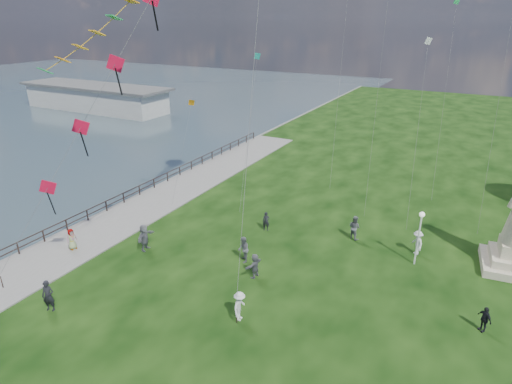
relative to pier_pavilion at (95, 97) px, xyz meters
The scene contains 15 objects.
waterfront 49.44m from the pier_pavilion, 41.92° to the right, with size 200.00×200.00×1.51m.
pier_pavilion is the anchor object (origin of this frame).
lamppost 66.29m from the pier_pavilion, 25.31° to the right, with size 0.35×0.35×3.81m.
person_0 60.62m from the pier_pavilion, 45.15° to the right, with size 0.68×0.45×1.87m, color black.
person_1 59.94m from the pier_pavilion, 33.90° to the right, with size 0.88×0.55×1.82m, color #595960.
person_2 65.22m from the pier_pavilion, 36.38° to the right, with size 1.11×0.57×1.72m, color silver.
person_5 55.53m from the pier_pavilion, 39.47° to the right, with size 1.80×0.78×1.95m, color #595960.
person_6 56.78m from the pier_pavilion, 30.30° to the right, with size 0.54×0.36×1.49m, color black.
person_7 61.48m from the pier_pavilion, 25.81° to the right, with size 0.88×0.55×1.82m, color #595960.
person_8 65.58m from the pier_pavilion, 24.26° to the right, with size 1.14×0.59×1.76m, color silver.
person_9 72.36m from the pier_pavilion, 27.55° to the right, with size 0.85×0.44×1.46m, color black.
person_10 53.86m from the pier_pavilion, 44.50° to the right, with size 0.75×0.46×1.54m, color #595960.
person_11 61.91m from the pier_pavilion, 34.07° to the right, with size 1.50×0.65×1.62m, color #595960.
red_kite_train 58.67m from the pier_pavilion, 40.42° to the right, with size 9.17×9.35×20.08m.
small_kites 59.27m from the pier_pavilion, 18.82° to the right, with size 29.00×17.14×29.25m.
Camera 1 is at (10.17, -12.91, 15.22)m, focal length 30.00 mm.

